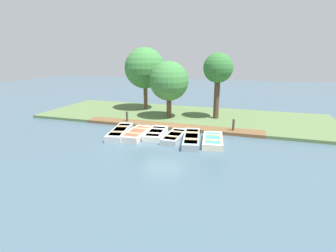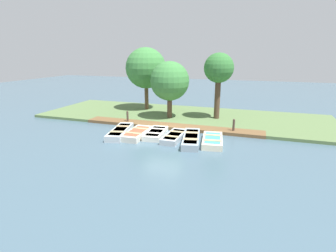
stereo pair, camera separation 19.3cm
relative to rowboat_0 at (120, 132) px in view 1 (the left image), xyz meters
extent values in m
plane|color=#425B6B|center=(-1.11, 2.63, -0.21)|extent=(80.00, 80.00, 0.00)
cube|color=#567042|center=(-6.11, 2.63, -0.11)|extent=(8.00, 24.00, 0.21)
cube|color=brown|center=(-2.69, 2.63, -0.10)|extent=(1.26, 13.21, 0.22)
cube|color=#B2BCC1|center=(0.00, 0.00, -0.01)|extent=(3.62, 1.69, 0.40)
cube|color=#994C33|center=(0.00, 0.00, 0.17)|extent=(2.96, 1.35, 0.03)
cube|color=tan|center=(0.65, 0.14, 0.20)|extent=(0.53, 0.96, 0.03)
cube|color=tan|center=(-0.65, -0.14, 0.20)|extent=(0.53, 0.96, 0.03)
cube|color=beige|center=(-0.05, 1.22, -0.03)|extent=(2.94, 1.25, 0.37)
cube|color=#994C33|center=(-0.05, 1.22, 0.14)|extent=(2.41, 0.98, 0.03)
cube|color=tan|center=(0.50, 1.23, 0.17)|extent=(0.30, 1.12, 0.03)
cube|color=tan|center=(-0.61, 1.22, 0.17)|extent=(0.30, 1.12, 0.03)
cube|color=silver|center=(-0.54, 2.35, -0.04)|extent=(2.81, 1.37, 0.33)
cube|color=#994C33|center=(-0.54, 2.35, 0.11)|extent=(2.30, 1.08, 0.03)
cube|color=beige|center=(-0.02, 2.40, 0.13)|extent=(0.37, 1.03, 0.03)
cube|color=beige|center=(-1.05, 2.29, 0.13)|extent=(0.37, 1.03, 0.03)
cube|color=#B2BCC1|center=(-0.23, 3.73, -0.04)|extent=(2.79, 1.02, 0.34)
cube|color=teal|center=(-0.23, 3.73, 0.12)|extent=(2.29, 0.80, 0.03)
cube|color=tan|center=(0.30, 3.72, 0.15)|extent=(0.29, 0.91, 0.03)
cube|color=tan|center=(-0.76, 3.73, 0.15)|extent=(0.29, 0.91, 0.03)
cube|color=#8C9EA8|center=(-0.04, 4.87, -0.01)|extent=(3.64, 1.60, 0.40)
cube|color=#994C33|center=(-0.04, 4.87, 0.17)|extent=(2.97, 1.27, 0.03)
cube|color=tan|center=(0.62, 5.00, 0.20)|extent=(0.51, 0.94, 0.03)
cube|color=tan|center=(-0.69, 4.75, 0.20)|extent=(0.51, 0.94, 0.03)
cube|color=beige|center=(-0.19, 6.15, -0.03)|extent=(2.88, 1.54, 0.36)
cube|color=teal|center=(-0.19, 6.15, 0.14)|extent=(2.35, 1.21, 0.03)
cube|color=tan|center=(0.33, 6.22, 0.16)|extent=(0.42, 1.10, 0.03)
cube|color=tan|center=(-0.70, 6.08, 0.16)|extent=(0.42, 1.10, 0.03)
cylinder|color=#47382D|center=(-2.65, -0.79, 0.26)|extent=(0.15, 0.15, 0.94)
sphere|color=#47382D|center=(-2.65, -0.79, 0.75)|extent=(0.14, 0.14, 0.14)
cylinder|color=#47382D|center=(-2.65, 7.16, 0.26)|extent=(0.15, 0.15, 0.94)
sphere|color=#47382D|center=(-2.65, 7.16, 0.75)|extent=(0.14, 0.14, 0.14)
cylinder|color=brown|center=(-7.44, -1.24, 1.28)|extent=(0.35, 0.35, 2.98)
sphere|color=#3D7F3D|center=(-7.44, -1.24, 3.78)|extent=(3.66, 3.66, 3.66)
cylinder|color=#4C3828|center=(-4.91, 1.86, 0.95)|extent=(0.39, 0.39, 2.31)
sphere|color=#3D7F3D|center=(-4.91, 1.86, 2.95)|extent=(3.09, 3.09, 3.09)
cylinder|color=#4C3828|center=(-5.87, 5.53, 1.57)|extent=(0.44, 0.44, 3.56)
sphere|color=#337033|center=(-5.87, 5.53, 3.98)|extent=(2.30, 2.30, 2.30)
camera|label=1|loc=(14.92, 8.21, 5.02)|focal=28.00mm
camera|label=2|loc=(14.86, 8.39, 5.02)|focal=28.00mm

